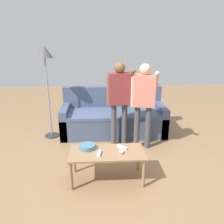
{
  "coord_description": "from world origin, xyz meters",
  "views": [
    {
      "loc": [
        -0.14,
        -2.73,
        1.91
      ],
      "look_at": [
        0.04,
        0.4,
        0.83
      ],
      "focal_mm": 35.81,
      "sensor_mm": 36.0,
      "label": 1
    }
  ],
  "objects_px": {
    "coffee_table": "(107,156)",
    "game_remote_nunchuk": "(122,152)",
    "snack_bowl": "(87,147)",
    "player_right": "(144,97)",
    "game_remote_wand_far": "(99,154)",
    "player_center": "(119,95)",
    "floor_lamp": "(45,61)",
    "couch": "(113,118)",
    "game_remote_wand_near": "(122,147)"
  },
  "relations": [
    {
      "from": "player_right",
      "to": "game_remote_wand_far",
      "type": "relative_size",
      "value": 9.98
    },
    {
      "from": "snack_bowl",
      "to": "player_right",
      "type": "distance_m",
      "value": 1.31
    },
    {
      "from": "game_remote_nunchuk",
      "to": "snack_bowl",
      "type": "bearing_deg",
      "value": 161.4
    },
    {
      "from": "couch",
      "to": "floor_lamp",
      "type": "relative_size",
      "value": 1.17
    },
    {
      "from": "player_center",
      "to": "game_remote_wand_near",
      "type": "relative_size",
      "value": 10.53
    },
    {
      "from": "game_remote_nunchuk",
      "to": "player_right",
      "type": "relative_size",
      "value": 0.06
    },
    {
      "from": "game_remote_nunchuk",
      "to": "player_right",
      "type": "xyz_separation_m",
      "value": [
        0.46,
        0.96,
        0.48
      ]
    },
    {
      "from": "floor_lamp",
      "to": "game_remote_wand_near",
      "type": "xyz_separation_m",
      "value": [
        1.26,
        -1.39,
        -1.03
      ]
    },
    {
      "from": "snack_bowl",
      "to": "game_remote_nunchuk",
      "type": "xyz_separation_m",
      "value": [
        0.46,
        -0.15,
        -0.01
      ]
    },
    {
      "from": "player_right",
      "to": "coffee_table",
      "type": "bearing_deg",
      "value": -125.8
    },
    {
      "from": "coffee_table",
      "to": "couch",
      "type": "bearing_deg",
      "value": 83.27
    },
    {
      "from": "coffee_table",
      "to": "game_remote_wand_far",
      "type": "bearing_deg",
      "value": -146.65
    },
    {
      "from": "game_remote_nunchuk",
      "to": "player_center",
      "type": "relative_size",
      "value": 0.06
    },
    {
      "from": "couch",
      "to": "coffee_table",
      "type": "xyz_separation_m",
      "value": [
        -0.19,
        -1.63,
        0.07
      ]
    },
    {
      "from": "player_center",
      "to": "player_right",
      "type": "bearing_deg",
      "value": -18.6
    },
    {
      "from": "coffee_table",
      "to": "game_remote_nunchuk",
      "type": "xyz_separation_m",
      "value": [
        0.19,
        -0.05,
        0.08
      ]
    },
    {
      "from": "snack_bowl",
      "to": "player_right",
      "type": "xyz_separation_m",
      "value": [
        0.92,
        0.8,
        0.47
      ]
    },
    {
      "from": "floor_lamp",
      "to": "player_right",
      "type": "bearing_deg",
      "value": -18.65
    },
    {
      "from": "game_remote_nunchuk",
      "to": "floor_lamp",
      "type": "distance_m",
      "value": 2.22
    },
    {
      "from": "game_remote_wand_near",
      "to": "game_remote_wand_far",
      "type": "height_order",
      "value": "same"
    },
    {
      "from": "snack_bowl",
      "to": "player_right",
      "type": "relative_size",
      "value": 0.14
    },
    {
      "from": "game_remote_wand_near",
      "to": "coffee_table",
      "type": "bearing_deg",
      "value": -157.13
    },
    {
      "from": "couch",
      "to": "snack_bowl",
      "type": "relative_size",
      "value": 9.63
    },
    {
      "from": "snack_bowl",
      "to": "player_right",
      "type": "height_order",
      "value": "player_right"
    },
    {
      "from": "snack_bowl",
      "to": "player_center",
      "type": "height_order",
      "value": "player_center"
    },
    {
      "from": "couch",
      "to": "game_remote_nunchuk",
      "type": "distance_m",
      "value": 1.69
    },
    {
      "from": "coffee_table",
      "to": "player_right",
      "type": "xyz_separation_m",
      "value": [
        0.66,
        0.91,
        0.56
      ]
    },
    {
      "from": "snack_bowl",
      "to": "player_center",
      "type": "xyz_separation_m",
      "value": [
        0.52,
        0.94,
        0.48
      ]
    },
    {
      "from": "game_remote_nunchuk",
      "to": "couch",
      "type": "bearing_deg",
      "value": 89.96
    },
    {
      "from": "game_remote_nunchuk",
      "to": "floor_lamp",
      "type": "relative_size",
      "value": 0.05
    },
    {
      "from": "coffee_table",
      "to": "game_remote_nunchuk",
      "type": "height_order",
      "value": "game_remote_nunchuk"
    },
    {
      "from": "snack_bowl",
      "to": "floor_lamp",
      "type": "relative_size",
      "value": 0.12
    },
    {
      "from": "floor_lamp",
      "to": "snack_bowl",
      "type": "bearing_deg",
      "value": -60.53
    },
    {
      "from": "coffee_table",
      "to": "player_right",
      "type": "relative_size",
      "value": 0.68
    },
    {
      "from": "snack_bowl",
      "to": "coffee_table",
      "type": "bearing_deg",
      "value": -21.48
    },
    {
      "from": "coffee_table",
      "to": "floor_lamp",
      "type": "distance_m",
      "value": 2.13
    },
    {
      "from": "coffee_table",
      "to": "game_remote_wand_far",
      "type": "distance_m",
      "value": 0.14
    },
    {
      "from": "coffee_table",
      "to": "floor_lamp",
      "type": "relative_size",
      "value": 0.57
    },
    {
      "from": "coffee_table",
      "to": "snack_bowl",
      "type": "distance_m",
      "value": 0.3
    },
    {
      "from": "snack_bowl",
      "to": "game_remote_wand_far",
      "type": "bearing_deg",
      "value": -46.86
    },
    {
      "from": "couch",
      "to": "player_right",
      "type": "relative_size",
      "value": 1.38
    },
    {
      "from": "player_right",
      "to": "snack_bowl",
      "type": "bearing_deg",
      "value": -138.91
    },
    {
      "from": "coffee_table",
      "to": "game_remote_wand_near",
      "type": "distance_m",
      "value": 0.24
    },
    {
      "from": "snack_bowl",
      "to": "player_right",
      "type": "bearing_deg",
      "value": 41.09
    },
    {
      "from": "coffee_table",
      "to": "game_remote_nunchuk",
      "type": "relative_size",
      "value": 11.41
    },
    {
      "from": "snack_bowl",
      "to": "player_center",
      "type": "bearing_deg",
      "value": 60.75
    },
    {
      "from": "coffee_table",
      "to": "player_center",
      "type": "xyz_separation_m",
      "value": [
        0.26,
        1.04,
        0.57
      ]
    },
    {
      "from": "coffee_table",
      "to": "snack_bowl",
      "type": "bearing_deg",
      "value": 158.52
    },
    {
      "from": "game_remote_wand_near",
      "to": "game_remote_wand_far",
      "type": "bearing_deg",
      "value": -153.47
    },
    {
      "from": "snack_bowl",
      "to": "game_remote_wand_near",
      "type": "xyz_separation_m",
      "value": [
        0.48,
        -0.01,
        -0.01
      ]
    }
  ]
}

